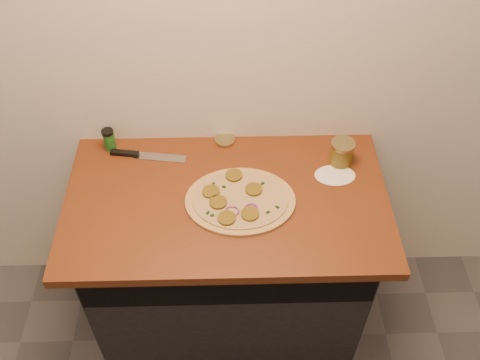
{
  "coord_description": "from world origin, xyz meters",
  "views": [
    {
      "loc": [
        0.02,
        0.12,
        2.39
      ],
      "look_at": [
        0.05,
        1.46,
        0.95
      ],
      "focal_mm": 40.0,
      "sensor_mm": 36.0,
      "label": 1
    }
  ],
  "objects_px": {
    "salsa_jar": "(342,152)",
    "spice_shaker": "(109,139)",
    "chefs_knife": "(141,155)",
    "pizza": "(240,200)"
  },
  "relations": [
    {
      "from": "pizza",
      "to": "spice_shaker",
      "type": "xyz_separation_m",
      "value": [
        -0.51,
        0.3,
        0.04
      ]
    },
    {
      "from": "spice_shaker",
      "to": "pizza",
      "type": "bearing_deg",
      "value": -30.35
    },
    {
      "from": "salsa_jar",
      "to": "spice_shaker",
      "type": "height_order",
      "value": "salsa_jar"
    },
    {
      "from": "chefs_knife",
      "to": "spice_shaker",
      "type": "distance_m",
      "value": 0.14
    },
    {
      "from": "chefs_knife",
      "to": "pizza",
      "type": "bearing_deg",
      "value": -33.01
    },
    {
      "from": "salsa_jar",
      "to": "spice_shaker",
      "type": "distance_m",
      "value": 0.92
    },
    {
      "from": "salsa_jar",
      "to": "spice_shaker",
      "type": "relative_size",
      "value": 1.08
    },
    {
      "from": "chefs_knife",
      "to": "salsa_jar",
      "type": "relative_size",
      "value": 3.0
    },
    {
      "from": "pizza",
      "to": "spice_shaker",
      "type": "height_order",
      "value": "spice_shaker"
    },
    {
      "from": "salsa_jar",
      "to": "spice_shaker",
      "type": "xyz_separation_m",
      "value": [
        -0.91,
        0.1,
        -0.0
      ]
    }
  ]
}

